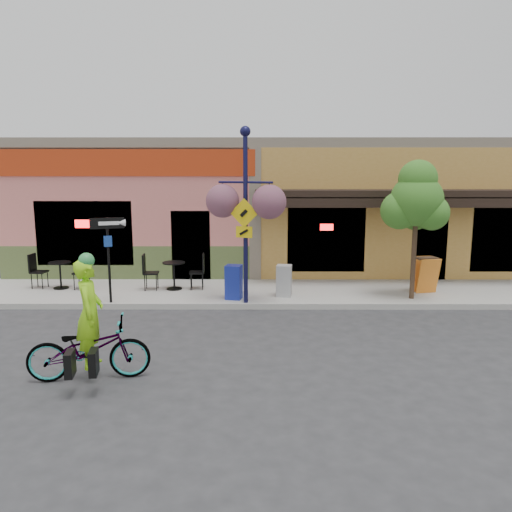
{
  "coord_description": "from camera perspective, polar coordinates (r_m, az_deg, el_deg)",
  "views": [
    {
      "loc": [
        -0.93,
        -11.89,
        3.57
      ],
      "look_at": [
        -0.97,
        0.5,
        1.4
      ],
      "focal_mm": 35.0,
      "sensor_mm": 36.0,
      "label": 1
    }
  ],
  "objects": [
    {
      "name": "sidewalk",
      "position": [
        14.35,
        3.89,
        -4.18
      ],
      "size": [
        24.0,
        3.0,
        0.15
      ],
      "primitive_type": "cube",
      "color": "#9E9B93",
      "rests_on": "ground"
    },
    {
      "name": "building",
      "position": [
        19.45,
        2.93,
        6.03
      ],
      "size": [
        18.2,
        8.2,
        4.5
      ],
      "primitive_type": null,
      "color": "#D06E66",
      "rests_on": "ground"
    },
    {
      "name": "one_way_sign",
      "position": [
        13.3,
        -16.47,
        -0.5
      ],
      "size": [
        0.86,
        0.45,
        2.21
      ],
      "primitive_type": null,
      "rotation": [
        0.0,
        0.0,
        0.33
      ],
      "color": "black",
      "rests_on": "sidewalk"
    },
    {
      "name": "bicycle",
      "position": [
        9.09,
        -18.56,
        -10.06
      ],
      "size": [
        2.14,
        1.03,
        1.08
      ],
      "primitive_type": "imported",
      "rotation": [
        0.0,
        0.0,
        1.73
      ],
      "color": "maroon",
      "rests_on": "ground"
    },
    {
      "name": "cyclist_rider",
      "position": [
        8.96,
        -18.39,
        -7.77
      ],
      "size": [
        0.54,
        0.74,
        1.85
      ],
      "primitive_type": "imported",
      "rotation": [
        0.0,
        0.0,
        1.73
      ],
      "color": "#92E518",
      "rests_on": "ground"
    },
    {
      "name": "newspaper_box_blue",
      "position": [
        13.26,
        -2.56,
        -2.99
      ],
      "size": [
        0.48,
        0.44,
        0.91
      ],
      "primitive_type": null,
      "rotation": [
        0.0,
        0.0,
        -0.21
      ],
      "color": "navy",
      "rests_on": "sidewalk"
    },
    {
      "name": "curb",
      "position": [
        12.95,
        4.31,
        -5.75
      ],
      "size": [
        24.0,
        0.12,
        0.15
      ],
      "primitive_type": "cube",
      "color": "#A8A59E",
      "rests_on": "ground"
    },
    {
      "name": "street_tree",
      "position": [
        13.7,
        17.73,
        2.89
      ],
      "size": [
        1.48,
        1.48,
        3.7
      ],
      "primitive_type": null,
      "rotation": [
        0.0,
        0.0,
        0.02
      ],
      "color": "#3D7A26",
      "rests_on": "sidewalk"
    },
    {
      "name": "sandwich_board",
      "position": [
        14.58,
        19.13,
        -2.18
      ],
      "size": [
        0.68,
        0.55,
        1.0
      ],
      "primitive_type": null,
      "rotation": [
        0.0,
        0.0,
        0.21
      ],
      "color": "orange",
      "rests_on": "sidewalk"
    },
    {
      "name": "ground",
      "position": [
        12.44,
        4.49,
        -6.76
      ],
      "size": [
        90.0,
        90.0,
        0.0
      ],
      "primitive_type": "plane",
      "color": "#2D2D30",
      "rests_on": "ground"
    },
    {
      "name": "cafe_set_right",
      "position": [
        14.46,
        -9.36,
        -1.77
      ],
      "size": [
        1.79,
        0.98,
        1.04
      ],
      "primitive_type": null,
      "rotation": [
        0.0,
        0.0,
        0.07
      ],
      "color": "black",
      "rests_on": "sidewalk"
    },
    {
      "name": "lamp_post",
      "position": [
        12.59,
        -1.2,
        4.53
      ],
      "size": [
        1.53,
        0.98,
        4.47
      ],
      "primitive_type": null,
      "rotation": [
        0.0,
        0.0,
        -0.31
      ],
      "color": "#12123A",
      "rests_on": "sidewalk"
    },
    {
      "name": "cafe_set_left",
      "position": [
        15.44,
        -21.48,
        -1.63
      ],
      "size": [
        1.76,
        1.0,
        1.02
      ],
      "primitive_type": null,
      "rotation": [
        0.0,
        0.0,
        -0.09
      ],
      "color": "black",
      "rests_on": "sidewalk"
    },
    {
      "name": "newspaper_box_grey",
      "position": [
        13.56,
        3.22,
        -2.83
      ],
      "size": [
        0.45,
        0.42,
        0.85
      ],
      "primitive_type": null,
      "rotation": [
        0.0,
        0.0,
        -0.16
      ],
      "color": "#9F9F9F",
      "rests_on": "sidewalk"
    }
  ]
}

